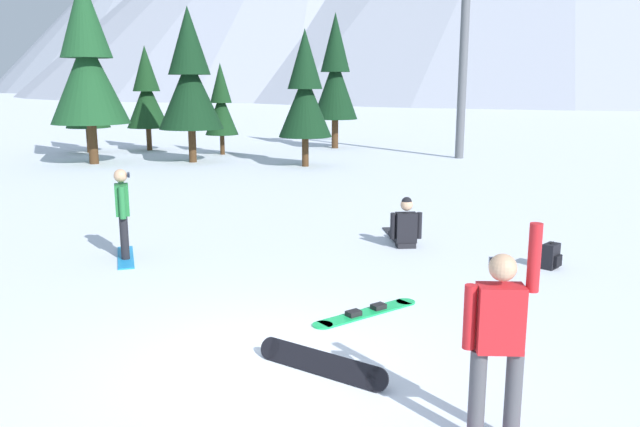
% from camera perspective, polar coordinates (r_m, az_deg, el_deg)
% --- Properties ---
extents(ground_plane, '(800.00, 800.00, 0.00)m').
position_cam_1_polar(ground_plane, '(7.44, -5.15, -13.70)').
color(ground_plane, silver).
extents(snowboarder_foreground, '(1.47, 0.39, 2.02)m').
position_cam_1_polar(snowboarder_foreground, '(5.89, 15.70, -10.96)').
color(snowboarder_foreground, pink).
rests_on(snowboarder_foreground, ground_plane).
extents(snowboarder_midground, '(0.90, 1.55, 1.65)m').
position_cam_1_polar(snowboarder_midground, '(12.11, -17.26, 0.13)').
color(snowboarder_midground, '#1E8CD8').
rests_on(snowboarder_midground, ground_plane).
extents(snowboarder_background, '(0.80, 1.82, 1.00)m').
position_cam_1_polar(snowboarder_background, '(12.72, 7.54, -1.28)').
color(snowboarder_background, black).
rests_on(snowboarder_background, ground_plane).
extents(loose_snowboard_near_right, '(1.50, 1.43, 0.09)m').
position_cam_1_polar(loose_snowboard_near_right, '(9.03, 4.16, -8.82)').
color(loose_snowboard_near_right, '#19B259').
rests_on(loose_snowboard_near_right, ground_plane).
extents(loose_snowboard_near_left, '(1.57, 0.91, 0.24)m').
position_cam_1_polar(loose_snowboard_near_left, '(7.27, 0.12, -13.19)').
color(loose_snowboard_near_left, black).
rests_on(loose_snowboard_near_left, ground_plane).
extents(backpack_black, '(0.37, 0.38, 0.47)m').
position_cam_1_polar(backpack_black, '(11.78, 20.03, -3.63)').
color(backpack_black, black).
rests_on(backpack_black, ground_plane).
extents(pine_tree_leaning, '(2.56, 2.56, 6.09)m').
position_cam_1_polar(pine_tree_leaning, '(26.15, -11.60, 11.77)').
color(pine_tree_leaning, '#472D19').
rests_on(pine_tree_leaning, ground_plane).
extents(pine_tree_young, '(1.92, 1.92, 4.85)m').
position_cam_1_polar(pine_tree_young, '(31.27, -15.28, 10.31)').
color(pine_tree_young, '#472D19').
rests_on(pine_tree_young, ground_plane).
extents(pine_tree_slender, '(1.97, 1.97, 5.16)m').
position_cam_1_polar(pine_tree_slender, '(31.13, -20.25, 10.31)').
color(pine_tree_slender, '#472D19').
rests_on(pine_tree_slender, ground_plane).
extents(pine_tree_twin, '(2.03, 2.03, 5.14)m').
position_cam_1_polar(pine_tree_twin, '(24.35, -1.35, 10.81)').
color(pine_tree_twin, '#472D19').
rests_on(pine_tree_twin, ground_plane).
extents(pine_tree_broad, '(2.17, 2.17, 6.42)m').
position_cam_1_polar(pine_tree_broad, '(31.23, 1.37, 12.28)').
color(pine_tree_broad, '#472D19').
rests_on(pine_tree_broad, ground_plane).
extents(pine_tree_short, '(1.46, 1.46, 4.01)m').
position_cam_1_polar(pine_tree_short, '(28.77, -8.85, 9.58)').
color(pine_tree_short, '#472D19').
rests_on(pine_tree_short, ground_plane).
extents(pine_tree_tall, '(3.00, 3.00, 7.19)m').
position_cam_1_polar(pine_tree_tall, '(26.67, -20.15, 12.60)').
color(pine_tree_tall, '#472D19').
rests_on(pine_tree_tall, ground_plane).
extents(ski_lift_tower, '(3.40, 0.36, 8.96)m').
position_cam_1_polar(ski_lift_tower, '(27.76, 12.83, 15.58)').
color(ski_lift_tower, '#595B60').
rests_on(ski_lift_tower, ground_plane).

